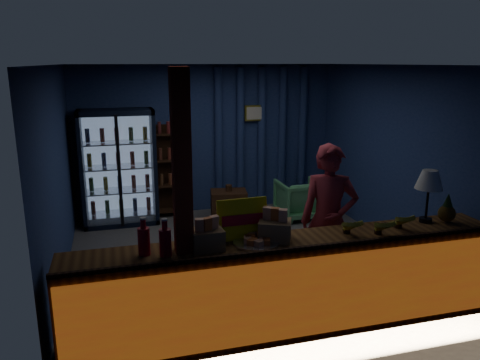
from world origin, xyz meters
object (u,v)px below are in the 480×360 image
Objects in this scene: pastry_tray at (256,241)px; table_lamp at (429,182)px; shopkeeper at (328,221)px; green_chair at (299,199)px.

table_lamp is at bearing 3.24° from pastry_tray.
green_chair is at bearing 97.60° from shopkeeper.
green_chair is 1.61× the size of pastry_tray.
table_lamp is (0.17, -3.10, 1.07)m from green_chair.
pastry_tray is 2.00m from table_lamp.
shopkeeper is 1.20m from pastry_tray.
shopkeeper reaches higher than table_lamp.
shopkeeper is 3.90× the size of pastry_tray.
shopkeeper is 3.06× the size of table_lamp.
pastry_tray is at bearing -176.76° from table_lamp.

